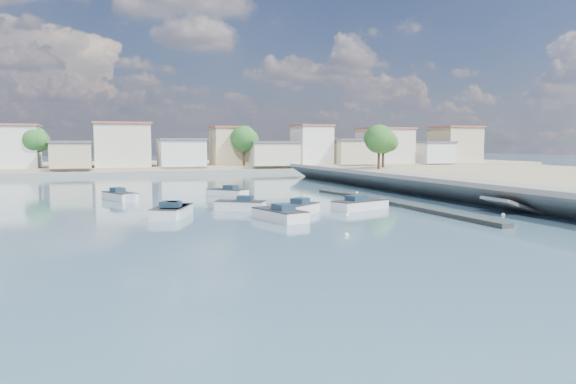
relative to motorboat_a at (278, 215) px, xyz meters
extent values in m
plane|color=#314C62|center=(6.58, 33.57, -0.38)|extent=(400.00, 400.00, 0.00)
cube|color=slate|center=(25.08, 6.57, 0.52)|extent=(5.00, 90.00, 1.80)
cube|color=slate|center=(20.73, 6.57, 0.52)|extent=(4.17, 90.00, 2.86)
cube|color=slate|center=(20.58, -2.43, 0.02)|extent=(5.31, 3.50, 1.94)
cube|color=black|center=(13.58, 3.57, -0.20)|extent=(1.00, 26.00, 0.35)
cube|color=black|center=(13.08, 17.57, -0.23)|extent=(2.00, 8.05, 0.30)
cube|color=gray|center=(6.58, 85.57, 0.32)|extent=(160.00, 40.00, 1.40)
cube|color=slate|center=(6.58, 64.57, 0.02)|extent=(160.00, 2.50, 0.80)
cube|color=silver|center=(-27.42, 71.57, 4.77)|extent=(9.00, 9.00, 7.50)
cube|color=#99513D|center=(-27.42, 71.57, 8.70)|extent=(9.54, 9.54, 0.35)
cube|color=tan|center=(-17.42, 68.57, 3.27)|extent=(7.00, 8.00, 4.50)
cube|color=#595960|center=(-17.42, 68.57, 5.70)|extent=(7.42, 8.48, 0.35)
cube|color=beige|center=(-8.42, 70.57, 5.02)|extent=(10.00, 9.00, 8.00)
cube|color=#99513D|center=(-8.42, 70.57, 9.20)|extent=(10.60, 9.54, 0.35)
cube|color=silver|center=(2.58, 69.57, 3.52)|extent=(8.50, 8.50, 5.00)
cube|color=#595960|center=(2.58, 69.57, 6.20)|extent=(9.01, 9.01, 0.35)
cube|color=tan|center=(12.58, 72.57, 4.77)|extent=(6.50, 7.50, 7.50)
cube|color=#99513D|center=(12.58, 72.57, 8.70)|extent=(6.89, 7.95, 0.35)
cube|color=beige|center=(20.58, 68.57, 3.27)|extent=(9.50, 9.00, 4.50)
cube|color=#595960|center=(20.58, 68.57, 5.70)|extent=(10.07, 9.54, 0.35)
cube|color=silver|center=(30.58, 71.57, 5.02)|extent=(7.00, 8.00, 8.00)
cube|color=#99513D|center=(30.58, 71.57, 9.20)|extent=(7.42, 8.48, 0.35)
cube|color=tan|center=(38.58, 69.57, 3.52)|extent=(8.00, 9.00, 5.00)
cube|color=#595960|center=(38.58, 69.57, 6.20)|extent=(8.48, 9.54, 0.35)
cube|color=beige|center=(47.58, 70.57, 4.77)|extent=(10.50, 8.50, 7.50)
cube|color=#99513D|center=(47.58, 70.57, 8.70)|extent=(11.13, 9.01, 0.35)
cube|color=silver|center=(58.58, 68.57, 3.27)|extent=(7.50, 7.50, 4.50)
cube|color=#595960|center=(58.58, 68.57, 5.70)|extent=(7.95, 7.95, 0.35)
cube|color=tan|center=(66.58, 71.57, 5.02)|extent=(9.00, 9.50, 8.00)
cube|color=#99513D|center=(66.58, 71.57, 9.20)|extent=(9.54, 10.07, 0.35)
cylinder|color=#38281E|center=(-23.42, 68.57, 2.71)|extent=(0.44, 0.44, 3.38)
sphere|color=#1C501A|center=(-23.42, 68.57, 6.05)|extent=(4.80, 4.80, 4.80)
sphere|color=#1C501A|center=(-22.52, 67.97, 5.82)|extent=(3.60, 3.60, 3.60)
sphere|color=#1C501A|center=(-24.17, 69.02, 6.20)|extent=(3.30, 3.30, 3.30)
cylinder|color=#38281E|center=(-5.42, 71.57, 2.48)|extent=(0.44, 0.44, 2.93)
sphere|color=#1C501A|center=(-5.42, 71.57, 5.38)|extent=(4.16, 4.16, 4.16)
sphere|color=#1C501A|center=(-4.64, 71.05, 5.18)|extent=(3.12, 3.12, 3.12)
sphere|color=#1C501A|center=(-6.07, 71.96, 5.51)|extent=(2.86, 2.86, 2.86)
cylinder|color=#38281E|center=(14.58, 67.57, 2.82)|extent=(0.44, 0.44, 3.60)
sphere|color=#1C501A|center=(14.58, 67.57, 6.38)|extent=(5.12, 5.12, 5.12)
sphere|color=#1C501A|center=(15.54, 66.93, 6.14)|extent=(3.84, 3.84, 3.84)
sphere|color=#1C501A|center=(13.78, 68.05, 6.54)|extent=(3.52, 3.52, 3.52)
cylinder|color=#38281E|center=(30.58, 70.57, 2.60)|extent=(0.44, 0.44, 3.15)
sphere|color=#1C501A|center=(30.58, 70.57, 5.71)|extent=(4.48, 4.48, 4.48)
sphere|color=#1C501A|center=(31.42, 70.01, 5.50)|extent=(3.36, 3.36, 3.36)
sphere|color=#1C501A|center=(29.88, 70.99, 5.85)|extent=(3.08, 3.08, 3.08)
cylinder|color=#38281E|center=(46.58, 69.57, 2.37)|extent=(0.44, 0.44, 2.70)
sphere|color=#1C501A|center=(46.58, 69.57, 5.04)|extent=(3.84, 3.84, 3.84)
sphere|color=#1C501A|center=(47.30, 69.09, 4.86)|extent=(2.88, 2.88, 2.88)
sphere|color=#1C501A|center=(45.98, 69.93, 5.16)|extent=(2.64, 2.64, 2.64)
cylinder|color=#38281E|center=(28.58, 37.57, 3.00)|extent=(0.44, 0.44, 3.15)
sphere|color=#1C501A|center=(28.58, 37.57, 6.11)|extent=(4.48, 4.48, 4.48)
sphere|color=#1C501A|center=(29.42, 37.01, 5.90)|extent=(3.36, 3.36, 3.36)
sphere|color=#1C501A|center=(27.88, 37.99, 6.25)|extent=(3.08, 3.08, 3.08)
cylinder|color=#38281E|center=(32.58, 43.57, 2.88)|extent=(0.44, 0.44, 2.93)
sphere|color=#1C501A|center=(32.58, 43.57, 5.78)|extent=(4.16, 4.16, 4.16)
sphere|color=#1C501A|center=(33.36, 43.05, 5.58)|extent=(3.12, 3.12, 3.12)
sphere|color=#1C501A|center=(31.93, 43.96, 5.91)|extent=(2.86, 2.86, 2.86)
cube|color=silver|center=(0.07, -0.27, -0.08)|extent=(3.23, 5.46, 1.00)
cube|color=silver|center=(-0.48, 1.86, -0.08)|extent=(1.94, 1.94, 1.00)
cube|color=#262628|center=(0.07, -0.27, 0.42)|extent=(3.27, 5.47, 0.08)
cube|color=#1A2E3E|center=(0.20, -0.77, 0.66)|extent=(1.59, 1.80, 0.48)
cube|color=silver|center=(-7.18, 4.24, -0.08)|extent=(2.98, 4.38, 1.00)
cube|color=silver|center=(-6.56, 5.87, -0.08)|extent=(1.54, 1.54, 1.00)
cube|color=#262628|center=(-7.18, 4.24, 0.42)|extent=(3.01, 4.39, 0.08)
cube|color=#1A2E3E|center=(-7.32, 3.87, 0.66)|extent=(1.38, 1.50, 0.48)
cube|color=silver|center=(-1.20, 6.90, -0.08)|extent=(4.51, 3.59, 1.00)
cube|color=silver|center=(-2.79, 7.85, -0.08)|extent=(1.40, 1.40, 1.00)
cube|color=#262628|center=(-1.20, 6.90, 0.42)|extent=(4.52, 3.61, 0.08)
cube|color=#1A2E3E|center=(-0.83, 6.68, 0.66)|extent=(1.62, 1.52, 0.48)
cube|color=silver|center=(2.65, 2.90, -0.08)|extent=(4.65, 4.31, 1.00)
cube|color=silver|center=(1.17, 1.67, -0.08)|extent=(1.42, 1.42, 1.00)
cube|color=#262628|center=(2.65, 2.90, 0.42)|extent=(4.67, 4.34, 0.08)
cube|color=#1A2E3E|center=(2.99, 3.19, 0.66)|extent=(1.77, 1.75, 0.48)
cube|color=silver|center=(-7.43, 4.51, -0.08)|extent=(4.03, 5.71, 1.00)
cube|color=silver|center=(-6.53, 6.60, -0.08)|extent=(1.93, 1.93, 1.00)
cube|color=#262628|center=(-7.43, 4.51, 0.42)|extent=(4.07, 5.72, 0.08)
cube|color=#1A2E3E|center=(-7.64, 4.02, 0.66)|extent=(1.83, 1.98, 0.48)
cube|color=silver|center=(0.45, 19.55, -0.08)|extent=(4.37, 4.61, 1.00)
cube|color=silver|center=(-0.84, 21.01, -0.08)|extent=(1.36, 1.36, 1.00)
cube|color=#262628|center=(0.45, 19.55, 0.42)|extent=(4.40, 4.63, 0.08)
cube|color=#1A2E3E|center=(0.75, 19.21, 0.66)|extent=(1.75, 1.77, 0.48)
cube|color=silver|center=(-10.87, 19.30, -0.08)|extent=(3.55, 5.02, 1.00)
cube|color=silver|center=(-10.04, 17.45, -0.08)|extent=(1.62, 1.62, 1.00)
cube|color=#262628|center=(-10.87, 19.30, 0.42)|extent=(3.58, 5.03, 0.08)
cube|color=#1A2E3E|center=(-11.06, 19.73, 0.66)|extent=(1.58, 1.74, 0.48)
cube|color=silver|center=(8.95, 4.03, -0.08)|extent=(5.66, 3.77, 1.00)
cube|color=silver|center=(11.07, 4.82, -0.08)|extent=(1.94, 1.94, 1.00)
cube|color=#262628|center=(8.95, 4.03, 0.42)|extent=(5.67, 3.80, 0.08)
cube|color=#1A2E3E|center=(8.46, 3.85, 0.66)|extent=(1.93, 1.75, 0.48)
sphere|color=silver|center=(18.05, -3.58, -0.33)|extent=(0.34, 0.34, 0.34)
sphere|color=silver|center=(5.90, 0.18, -0.33)|extent=(0.34, 0.34, 0.34)
sphere|color=silver|center=(1.82, -8.60, -0.33)|extent=(0.34, 0.34, 0.34)
sphere|color=silver|center=(10.48, 9.59, -0.33)|extent=(0.34, 0.34, 0.34)
sphere|color=silver|center=(0.58, 18.41, -0.33)|extent=(0.34, 0.34, 0.34)
sphere|color=silver|center=(15.59, 18.40, -0.33)|extent=(0.34, 0.34, 0.34)
camera|label=1|loc=(-12.99, -40.59, 5.48)|focal=35.00mm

